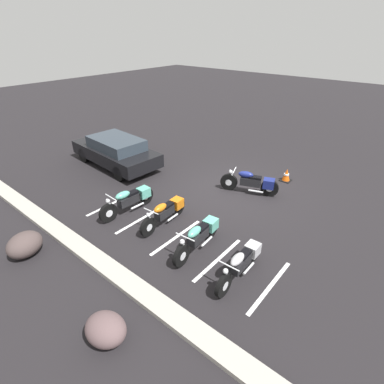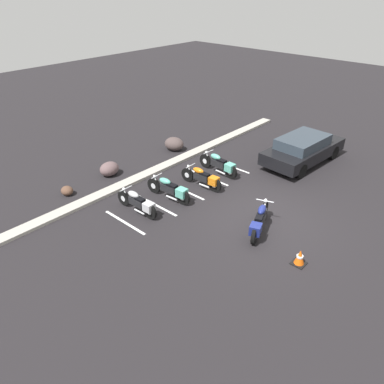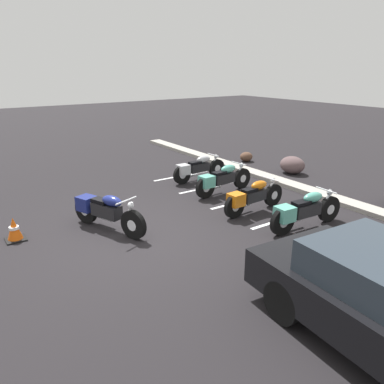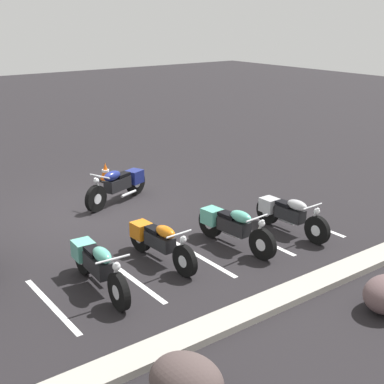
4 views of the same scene
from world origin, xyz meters
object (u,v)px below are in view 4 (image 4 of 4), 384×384
Objects in this scene: parked_bike_1 at (232,226)px; parked_bike_3 at (97,264)px; motorcycle_navy_featured at (119,184)px; parked_bike_2 at (158,241)px; landscape_rock_1 at (186,382)px; parked_bike_0 at (288,214)px; traffic_cone at (106,172)px.

parked_bike_3 is (2.95, -0.04, 0.01)m from parked_bike_1.
motorcycle_navy_featured is at bearing 149.40° from parked_bike_3.
parked_bike_2 is (1.56, -0.29, -0.02)m from parked_bike_1.
parked_bike_1 reaches higher than landscape_rock_1.
parked_bike_0 is at bearing 90.95° from parked_bike_3.
parked_bike_0 is 4.39m from parked_bike_3.
parked_bike_0 is at bearing 103.54° from traffic_cone.
parked_bike_0 is 5.73m from landscape_rock_1.
parked_bike_0 reaches higher than parked_bike_2.
motorcycle_navy_featured reaches higher than landscape_rock_1.
landscape_rock_1 is (0.48, 3.22, -0.12)m from parked_bike_3.
parked_bike_0 is at bearing 78.20° from parked_bike_2.
parked_bike_3 is (2.48, 3.65, -0.01)m from motorcycle_navy_featured.
parked_bike_0 is (-1.91, 3.85, -0.03)m from motorcycle_navy_featured.
parked_bike_2 is 1.42m from parked_bike_3.
parked_bike_0 is 2.07× the size of landscape_rock_1.
landscape_rock_1 is 1.90× the size of traffic_cone.
landscape_rock_1 is at bearing 45.92° from motorcycle_navy_featured.
parked_bike_3 is at bearing -94.19° from parked_bike_0.
motorcycle_navy_featured reaches higher than traffic_cone.
parked_bike_0 is 3.94× the size of traffic_cone.
parked_bike_1 is 2.95m from parked_bike_3.
landscape_rock_1 is 9.34m from traffic_cone.
parked_bike_2 is at bearing 51.55° from motorcycle_navy_featured.
motorcycle_navy_featured is 4.06× the size of traffic_cone.
parked_bike_2 reaches higher than traffic_cone.
landscape_rock_1 is at bearing -4.96° from parked_bike_3.
parked_bike_2 is at bearing -118.40° from landscape_rock_1.
traffic_cone is at bearing 154.46° from parked_bike_3.
parked_bike_3 is (1.39, 0.25, 0.02)m from parked_bike_2.
parked_bike_3 is 6.23m from traffic_cone.
parked_bike_3 is 2.19× the size of landscape_rock_1.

